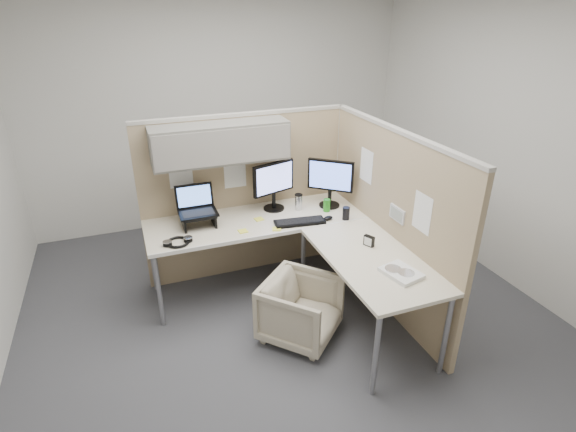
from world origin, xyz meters
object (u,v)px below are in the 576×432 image
object	(u,v)px
keyboard	(300,222)
desk	(296,238)
monitor_left	(274,182)
office_chair	(301,307)

from	to	relation	value
keyboard	desk	bearing A→B (deg)	-113.81
desk	keyboard	size ratio (longest dim) A/B	4.41
monitor_left	keyboard	size ratio (longest dim) A/B	1.03
monitor_left	office_chair	bearing A→B (deg)	-113.91
desk	keyboard	xyz separation A→B (m)	(0.11, 0.18, 0.05)
monitor_left	keyboard	xyz separation A→B (m)	(0.11, -0.38, -0.26)
desk	keyboard	bearing A→B (deg)	58.94
desk	monitor_left	distance (m)	0.64
desk	keyboard	world-z (taller)	keyboard
desk	monitor_left	xyz separation A→B (m)	(-0.00, 0.56, 0.32)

